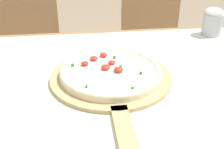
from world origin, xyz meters
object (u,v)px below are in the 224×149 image
at_px(chair_left, 30,55).
at_px(pizza, 111,71).
at_px(chair_right, 153,49).
at_px(pizza_peel, 112,80).
at_px(flour_cup, 213,21).

bearing_deg(chair_left, pizza, -68.91).
xyz_separation_m(pizza, chair_right, (0.38, 0.83, -0.30)).
xyz_separation_m(pizza_peel, chair_left, (-0.40, 0.85, -0.29)).
bearing_deg(flour_cup, pizza, -145.65).
bearing_deg(pizza, flour_cup, 34.35).
bearing_deg(chair_left, chair_right, -4.51).
xyz_separation_m(chair_left, flour_cup, (0.89, -0.49, 0.34)).
relative_size(pizza_peel, pizza, 1.85).
bearing_deg(flour_cup, chair_left, 150.99).
distance_m(pizza_peel, pizza, 0.03).
bearing_deg(flour_cup, pizza_peel, -143.88).
bearing_deg(chair_right, chair_left, 173.39).
xyz_separation_m(chair_left, chair_right, (0.78, -0.00, 0.00)).
bearing_deg(flour_cup, chair_right, 102.89).
distance_m(chair_right, flour_cup, 0.61).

